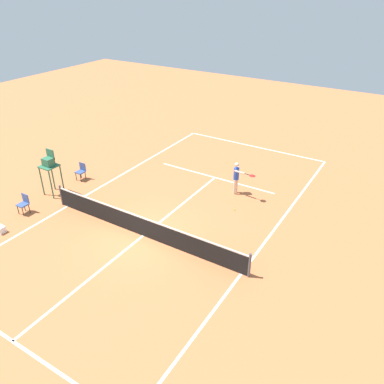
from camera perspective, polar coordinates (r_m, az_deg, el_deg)
ground_plane at (r=16.91m, az=-7.25°, el=-6.43°), size 60.00×60.00×0.00m
court_lines at (r=16.90m, az=-7.25°, el=-6.42°), size 9.45×23.74×0.01m
tennis_net at (r=16.62m, az=-7.35°, el=-5.04°), size 10.05×0.10×1.07m
player_serving at (r=19.56m, az=6.69°, el=2.43°), size 1.28×0.63×1.73m
tennis_ball at (r=18.61m, az=6.30°, el=-2.59°), size 0.07×0.07×0.07m
umpire_chair at (r=20.45m, az=-20.39°, el=3.71°), size 0.80×0.80×2.41m
courtside_chair_near at (r=19.70m, az=-23.66°, el=-1.50°), size 0.44×0.46×0.95m
courtside_chair_mid at (r=21.94m, az=-16.11°, el=3.06°), size 0.44×0.46×0.95m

